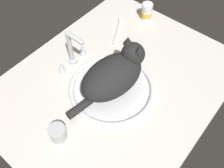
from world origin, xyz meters
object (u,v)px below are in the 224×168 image
object	(u,v)px
sink_basin	(112,88)
faucet	(72,53)
metal_jar	(58,133)
toothbrush	(117,30)
cat	(115,73)
pill_bottle	(147,12)

from	to	relation	value
sink_basin	faucet	bearing A→B (deg)	90.00
metal_jar	toothbrush	bearing A→B (deg)	18.39
faucet	cat	bearing A→B (deg)	-85.44
sink_basin	faucet	distance (cm)	23.58
toothbrush	sink_basin	bearing A→B (deg)	-144.56
cat	pill_bottle	xyz separation A→B (cm)	(45.27, 15.81, -5.49)
sink_basin	cat	size ratio (longest dim) A/B	0.94
sink_basin	cat	world-z (taller)	cat
faucet	pill_bottle	bearing A→B (deg)	-8.60
cat	toothbrush	world-z (taller)	cat
faucet	toothbrush	world-z (taller)	faucet
faucet	toothbrush	xyz separation A→B (cm)	(29.78, -1.48, -6.87)
cat	sink_basin	bearing A→B (deg)	171.73
pill_bottle	metal_jar	size ratio (longest dim) A/B	1.39
sink_basin	faucet	xyz separation A→B (cm)	(-0.00, 22.67, 6.48)
toothbrush	pill_bottle	bearing A→B (deg)	-18.07
sink_basin	pill_bottle	xyz separation A→B (cm)	(47.10, 15.55, 3.25)
faucet	toothbrush	distance (cm)	30.60
cat	metal_jar	world-z (taller)	cat
cat	metal_jar	distance (cm)	31.92
sink_basin	metal_jar	distance (cm)	29.46
sink_basin	pill_bottle	bearing A→B (deg)	18.27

